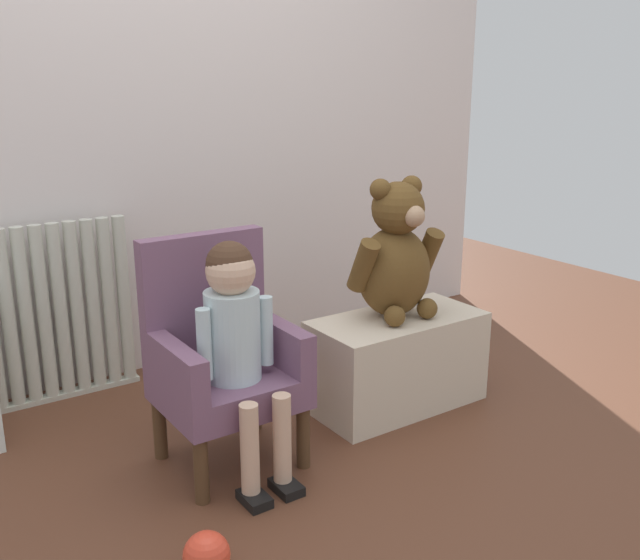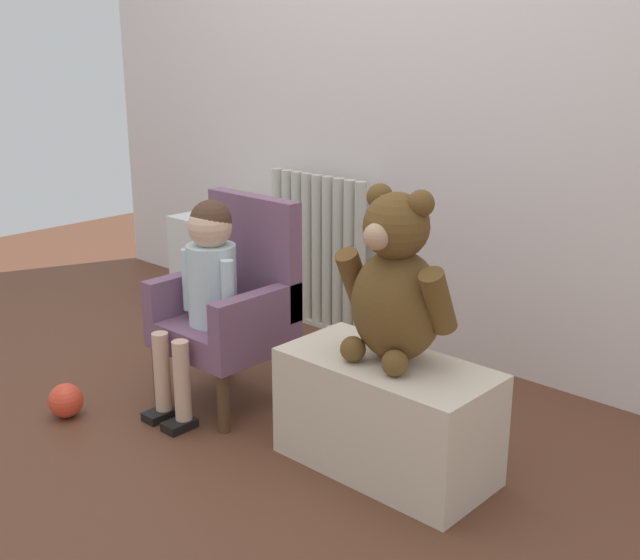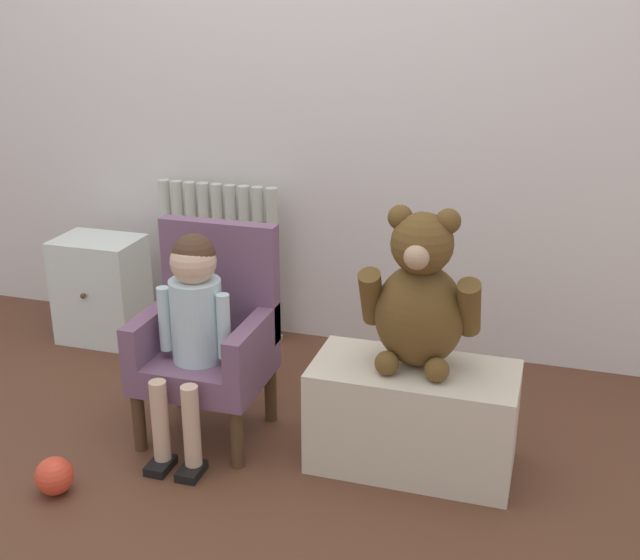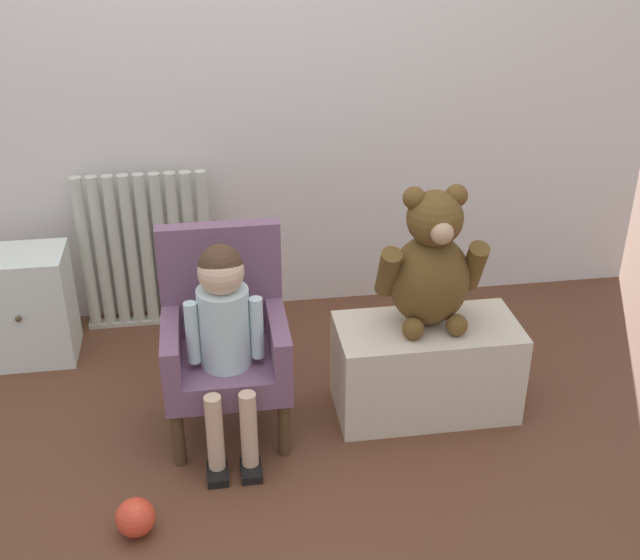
{
  "view_description": "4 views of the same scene",
  "coord_description": "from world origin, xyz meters",
  "px_view_note": "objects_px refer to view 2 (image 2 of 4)",
  "views": [
    {
      "loc": [
        -0.98,
        -1.49,
        1.21
      ],
      "look_at": [
        0.31,
        0.38,
        0.56
      ],
      "focal_mm": 40.0,
      "sensor_mm": 36.0,
      "label": 1
    },
    {
      "loc": [
        2.01,
        -1.33,
        1.27
      ],
      "look_at": [
        0.39,
        0.42,
        0.54
      ],
      "focal_mm": 45.0,
      "sensor_mm": 36.0,
      "label": 2
    },
    {
      "loc": [
        1.05,
        -1.85,
        1.49
      ],
      "look_at": [
        0.34,
        0.46,
        0.59
      ],
      "focal_mm": 45.0,
      "sensor_mm": 36.0,
      "label": 3
    },
    {
      "loc": [
        -0.07,
        -1.94,
        1.81
      ],
      "look_at": [
        0.29,
        0.45,
        0.54
      ],
      "focal_mm": 45.0,
      "sensor_mm": 36.0,
      "label": 4
    }
  ],
  "objects_px": {
    "child_figure": "(206,276)",
    "radiator": "(317,252)",
    "child_armchair": "(233,304)",
    "small_dresser": "(214,265)",
    "large_teddy_bear": "(396,286)",
    "low_bench": "(386,415)",
    "toy_ball": "(66,401)"
  },
  "relations": [
    {
      "from": "radiator",
      "to": "child_armchair",
      "type": "bearing_deg",
      "value": -68.64
    },
    {
      "from": "radiator",
      "to": "child_armchair",
      "type": "relative_size",
      "value": 0.94
    },
    {
      "from": "small_dresser",
      "to": "child_figure",
      "type": "height_order",
      "value": "child_figure"
    },
    {
      "from": "child_armchair",
      "to": "large_teddy_bear",
      "type": "bearing_deg",
      "value": 0.2
    },
    {
      "from": "radiator",
      "to": "toy_ball",
      "type": "height_order",
      "value": "radiator"
    },
    {
      "from": "low_bench",
      "to": "toy_ball",
      "type": "height_order",
      "value": "low_bench"
    },
    {
      "from": "radiator",
      "to": "child_figure",
      "type": "distance_m",
      "value": 0.93
    },
    {
      "from": "radiator",
      "to": "small_dresser",
      "type": "height_order",
      "value": "radiator"
    },
    {
      "from": "large_teddy_bear",
      "to": "toy_ball",
      "type": "distance_m",
      "value": 1.26
    },
    {
      "from": "toy_ball",
      "to": "small_dresser",
      "type": "bearing_deg",
      "value": 113.64
    },
    {
      "from": "child_armchair",
      "to": "toy_ball",
      "type": "relative_size",
      "value": 6.11
    },
    {
      "from": "child_armchair",
      "to": "child_figure",
      "type": "distance_m",
      "value": 0.17
    },
    {
      "from": "radiator",
      "to": "child_armchair",
      "type": "height_order",
      "value": "child_armchair"
    },
    {
      "from": "radiator",
      "to": "child_figure",
      "type": "xyz_separation_m",
      "value": [
        0.3,
        -0.87,
        0.14
      ]
    },
    {
      "from": "radiator",
      "to": "small_dresser",
      "type": "xyz_separation_m",
      "value": [
        -0.48,
        -0.2,
        -0.11
      ]
    },
    {
      "from": "child_figure",
      "to": "small_dresser",
      "type": "bearing_deg",
      "value": 139.0
    },
    {
      "from": "child_armchair",
      "to": "child_figure",
      "type": "height_order",
      "value": "child_figure"
    },
    {
      "from": "child_figure",
      "to": "large_teddy_bear",
      "type": "xyz_separation_m",
      "value": [
        0.72,
        0.12,
        0.09
      ]
    },
    {
      "from": "child_armchair",
      "to": "large_teddy_bear",
      "type": "distance_m",
      "value": 0.75
    },
    {
      "from": "child_figure",
      "to": "child_armchair",
      "type": "bearing_deg",
      "value": 90.0
    },
    {
      "from": "child_armchair",
      "to": "radiator",
      "type": "bearing_deg",
      "value": 111.36
    },
    {
      "from": "large_teddy_bear",
      "to": "toy_ball",
      "type": "xyz_separation_m",
      "value": [
        -1.03,
        -0.51,
        -0.52
      ]
    },
    {
      "from": "child_armchair",
      "to": "child_figure",
      "type": "relative_size",
      "value": 0.98
    },
    {
      "from": "low_bench",
      "to": "large_teddy_bear",
      "type": "relative_size",
      "value": 1.26
    },
    {
      "from": "low_bench",
      "to": "small_dresser",
      "type": "bearing_deg",
      "value": 158.61
    },
    {
      "from": "small_dresser",
      "to": "child_armchair",
      "type": "height_order",
      "value": "child_armchair"
    },
    {
      "from": "low_bench",
      "to": "toy_ball",
      "type": "xyz_separation_m",
      "value": [
        -1.02,
        -0.48,
        -0.12
      ]
    },
    {
      "from": "child_figure",
      "to": "large_teddy_bear",
      "type": "height_order",
      "value": "large_teddy_bear"
    },
    {
      "from": "child_figure",
      "to": "toy_ball",
      "type": "distance_m",
      "value": 0.66
    },
    {
      "from": "radiator",
      "to": "toy_ball",
      "type": "relative_size",
      "value": 5.77
    },
    {
      "from": "child_figure",
      "to": "radiator",
      "type": "bearing_deg",
      "value": 108.77
    },
    {
      "from": "small_dresser",
      "to": "large_teddy_bear",
      "type": "distance_m",
      "value": 1.63
    }
  ]
}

